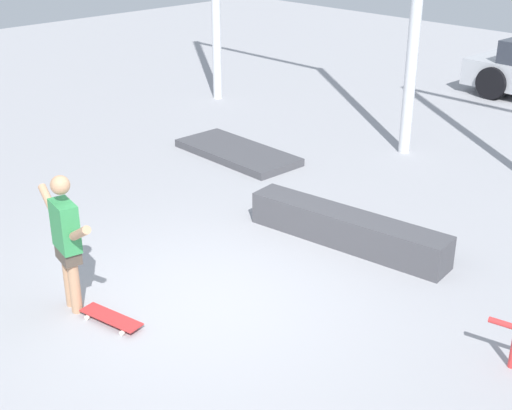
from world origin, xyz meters
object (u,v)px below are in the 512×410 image
(skateboarder, at_px, (66,237))
(grind_box, at_px, (347,229))
(manual_pad, at_px, (237,152))
(skateboard, at_px, (111,318))

(skateboarder, xyz_separation_m, grind_box, (1.12, 3.41, -0.66))
(skateboarder, height_order, manual_pad, skateboarder)
(grind_box, xyz_separation_m, manual_pad, (-3.50, 1.29, -0.16))
(skateboard, xyz_separation_m, grind_box, (0.58, 3.28, 0.16))
(skateboarder, bearing_deg, manual_pad, 127.37)
(skateboard, relative_size, manual_pad, 0.35)
(skateboard, relative_size, grind_box, 0.28)
(skateboarder, distance_m, grind_box, 3.65)
(skateboard, distance_m, manual_pad, 5.42)
(skateboard, bearing_deg, skateboarder, -178.25)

